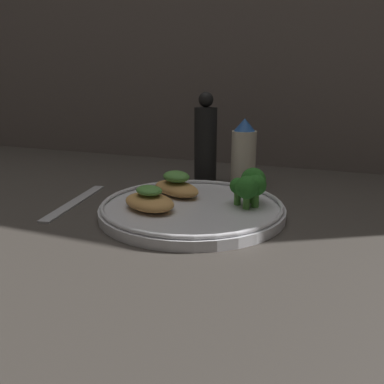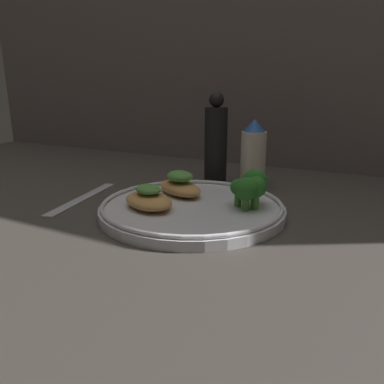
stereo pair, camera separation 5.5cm
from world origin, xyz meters
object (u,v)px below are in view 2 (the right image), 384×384
at_px(plate, 192,208).
at_px(sauce_bottle, 253,156).
at_px(broccoli_bunch, 251,186).
at_px(pepper_grinder, 216,143).

relative_size(plate, sauce_bottle, 2.14).
relative_size(broccoli_bunch, sauce_bottle, 0.54).
bearing_deg(sauce_bottle, broccoli_bunch, -72.35).
bearing_deg(pepper_grinder, broccoli_bunch, -51.29).
bearing_deg(plate, sauce_bottle, 80.89).
distance_m(broccoli_bunch, pepper_grinder, 0.20).
height_order(broccoli_bunch, sauce_bottle, sauce_bottle).
height_order(sauce_bottle, pepper_grinder, pepper_grinder).
bearing_deg(sauce_bottle, plate, -99.11).
distance_m(plate, pepper_grinder, 0.20).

